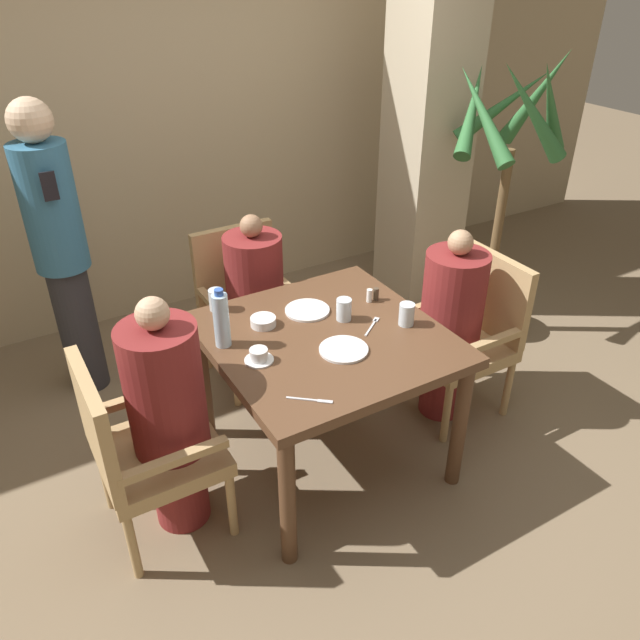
% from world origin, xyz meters
% --- Properties ---
extents(ground_plane, '(16.00, 16.00, 0.00)m').
position_xyz_m(ground_plane, '(0.00, 0.00, 0.00)').
color(ground_plane, '#7A664C').
extents(wall_back, '(8.00, 0.06, 2.80)m').
position_xyz_m(wall_back, '(0.00, 1.97, 1.40)').
color(wall_back, tan).
rests_on(wall_back, ground_plane).
extents(pillar_stone, '(0.45, 0.45, 2.70)m').
position_xyz_m(pillar_stone, '(1.47, 1.16, 1.35)').
color(pillar_stone, '#BCAD8E').
rests_on(pillar_stone, ground_plane).
extents(dining_table, '(1.02, 1.04, 0.74)m').
position_xyz_m(dining_table, '(0.00, 0.00, 0.64)').
color(dining_table, brown).
rests_on(dining_table, ground_plane).
extents(chair_left_side, '(0.50, 0.50, 0.88)m').
position_xyz_m(chair_left_side, '(-0.90, 0.00, 0.48)').
color(chair_left_side, tan).
rests_on(chair_left_side, ground_plane).
extents(diner_in_left_chair, '(0.32, 0.32, 1.14)m').
position_xyz_m(diner_in_left_chair, '(-0.76, 0.00, 0.58)').
color(diner_in_left_chair, maroon).
rests_on(diner_in_left_chair, ground_plane).
extents(chair_far_side, '(0.50, 0.50, 0.88)m').
position_xyz_m(chair_far_side, '(0.00, 0.91, 0.48)').
color(chair_far_side, tan).
rests_on(chair_far_side, ground_plane).
extents(diner_in_far_chair, '(0.32, 0.32, 1.05)m').
position_xyz_m(diner_in_far_chair, '(-0.00, 0.77, 0.54)').
color(diner_in_far_chair, maroon).
rests_on(diner_in_far_chair, ground_plane).
extents(chair_right_side, '(0.50, 0.50, 0.88)m').
position_xyz_m(chair_right_side, '(0.90, 0.00, 0.48)').
color(chair_right_side, tan).
rests_on(chair_right_side, ground_plane).
extents(diner_in_right_chair, '(0.32, 0.32, 1.09)m').
position_xyz_m(diner_in_right_chair, '(0.76, 0.00, 0.56)').
color(diner_in_right_chair, maroon).
rests_on(diner_in_right_chair, ground_plane).
extents(standing_host, '(0.28, 0.32, 1.65)m').
position_xyz_m(standing_host, '(-0.89, 1.24, 0.89)').
color(standing_host, '#2D2D33').
rests_on(standing_host, ground_plane).
extents(potted_palm, '(0.80, 0.72, 1.80)m').
position_xyz_m(potted_palm, '(1.56, 0.53, 0.80)').
color(potted_palm, brown).
rests_on(potted_palm, ground_plane).
extents(plate_main_left, '(0.22, 0.22, 0.01)m').
position_xyz_m(plate_main_left, '(-0.00, -0.15, 0.74)').
color(plate_main_left, white).
rests_on(plate_main_left, dining_table).
extents(plate_main_right, '(0.22, 0.22, 0.01)m').
position_xyz_m(plate_main_right, '(0.03, 0.22, 0.74)').
color(plate_main_right, white).
rests_on(plate_main_right, dining_table).
extents(teacup_with_saucer, '(0.13, 0.13, 0.06)m').
position_xyz_m(teacup_with_saucer, '(-0.35, -0.04, 0.76)').
color(teacup_with_saucer, white).
rests_on(teacup_with_saucer, dining_table).
extents(bowl_small, '(0.12, 0.12, 0.04)m').
position_xyz_m(bowl_small, '(-0.21, 0.22, 0.76)').
color(bowl_small, white).
rests_on(bowl_small, dining_table).
extents(water_bottle, '(0.07, 0.07, 0.28)m').
position_xyz_m(water_bottle, '(-0.43, 0.16, 0.87)').
color(water_bottle, silver).
rests_on(water_bottle, dining_table).
extents(glass_tall_near, '(0.07, 0.07, 0.11)m').
position_xyz_m(glass_tall_near, '(0.14, 0.07, 0.79)').
color(glass_tall_near, silver).
rests_on(glass_tall_near, dining_table).
extents(glass_tall_mid, '(0.07, 0.07, 0.11)m').
position_xyz_m(glass_tall_mid, '(0.37, -0.11, 0.79)').
color(glass_tall_mid, silver).
rests_on(glass_tall_mid, dining_table).
extents(glass_tall_far, '(0.07, 0.07, 0.11)m').
position_xyz_m(glass_tall_far, '(-0.34, 0.46, 0.79)').
color(glass_tall_far, silver).
rests_on(glass_tall_far, dining_table).
extents(salt_shaker, '(0.03, 0.03, 0.07)m').
position_xyz_m(salt_shaker, '(0.34, 0.15, 0.77)').
color(salt_shaker, white).
rests_on(salt_shaker, dining_table).
extents(pepper_shaker, '(0.03, 0.03, 0.06)m').
position_xyz_m(pepper_shaker, '(0.38, 0.15, 0.77)').
color(pepper_shaker, '#4C3D2D').
rests_on(pepper_shaker, dining_table).
extents(fork_beside_plate, '(0.15, 0.12, 0.00)m').
position_xyz_m(fork_beside_plate, '(0.23, -0.04, 0.74)').
color(fork_beside_plate, silver).
rests_on(fork_beside_plate, dining_table).
extents(knife_beside_plate, '(0.15, 0.13, 0.00)m').
position_xyz_m(knife_beside_plate, '(-0.29, -0.38, 0.74)').
color(knife_beside_plate, silver).
rests_on(knife_beside_plate, dining_table).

